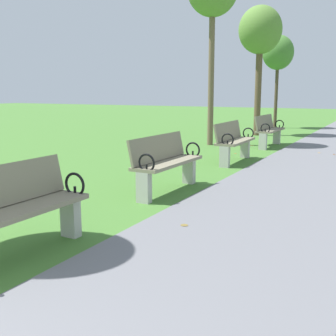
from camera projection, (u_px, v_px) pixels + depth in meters
park_bench_2 at (12, 209)px, 4.04m from camera, size 0.50×1.61×0.90m
park_bench_3 at (166, 162)px, 6.73m from camera, size 0.50×1.61×0.90m
park_bench_4 at (234, 141)px, 9.55m from camera, size 0.50×1.61×0.90m
park_bench_5 at (269, 130)px, 12.19m from camera, size 0.49×1.61×0.90m
tree_3 at (260, 32)px, 14.76m from camera, size 1.49×1.49×4.48m
tree_4 at (278, 53)px, 17.78m from camera, size 1.30×1.30×3.86m
scattered_leaves at (172, 203)px, 6.07m from camera, size 4.29×15.59×0.02m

